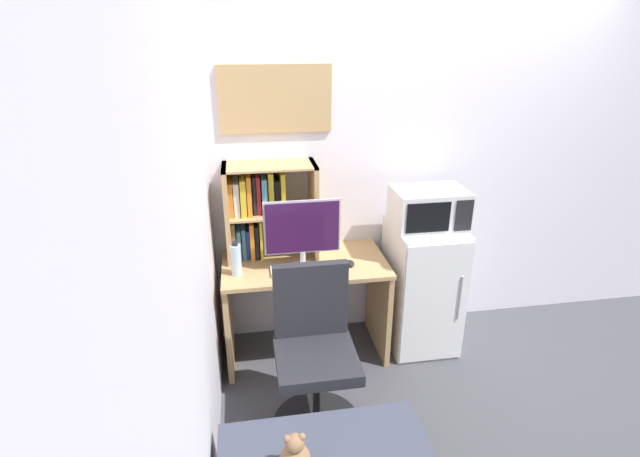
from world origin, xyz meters
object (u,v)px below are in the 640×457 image
object	(u,v)px
microwave	(429,208)
wall_corkboard	(275,99)
hutch_bookshelf	(260,208)
desk_chair	(315,360)
computer_mouse	(350,263)
water_bottle	(236,259)
monitor	(302,231)
mini_fridge	(422,286)
teddy_bear	(295,456)
keyboard	(305,269)

from	to	relation	value
microwave	wall_corkboard	bearing A→B (deg)	163.89
hutch_bookshelf	desk_chair	distance (m)	1.08
computer_mouse	microwave	size ratio (longest dim) A/B	0.18
water_bottle	desk_chair	world-z (taller)	desk_chair
desk_chair	microwave	bearing A→B (deg)	36.89
hutch_bookshelf	microwave	size ratio (longest dim) A/B	1.33
hutch_bookshelf	water_bottle	distance (m)	0.40
monitor	mini_fridge	world-z (taller)	monitor
microwave	wall_corkboard	xyz separation A→B (m)	(-0.99, 0.29, 0.70)
computer_mouse	wall_corkboard	world-z (taller)	wall_corkboard
water_bottle	wall_corkboard	xyz separation A→B (m)	(0.31, 0.39, 0.93)
teddy_bear	wall_corkboard	bearing A→B (deg)	86.84
computer_mouse	mini_fridge	bearing A→B (deg)	9.94
keyboard	desk_chair	size ratio (longest dim) A/B	0.45
water_bottle	teddy_bear	size ratio (longest dim) A/B	1.11
monitor	desk_chair	world-z (taller)	monitor
mini_fridge	teddy_bear	distance (m)	1.75
hutch_bookshelf	teddy_bear	size ratio (longest dim) A/B	3.17
water_bottle	desk_chair	size ratio (longest dim) A/B	0.23
monitor	wall_corkboard	bearing A→B (deg)	107.03
water_bottle	mini_fridge	world-z (taller)	water_bottle
water_bottle	wall_corkboard	size ratio (longest dim) A/B	0.31
computer_mouse	desk_chair	xyz separation A→B (m)	(-0.33, -0.56, -0.31)
microwave	teddy_bear	bearing A→B (deg)	-128.05
computer_mouse	teddy_bear	size ratio (longest dim) A/B	0.43
microwave	desk_chair	world-z (taller)	microwave
teddy_bear	water_bottle	bearing A→B (deg)	99.83
desk_chair	mini_fridge	bearing A→B (deg)	36.76
hutch_bookshelf	monitor	distance (m)	0.37
desk_chair	teddy_bear	world-z (taller)	desk_chair
water_bottle	teddy_bear	xyz separation A→B (m)	(0.22, -1.28, -0.32)
monitor	keyboard	distance (m)	0.26
hutch_bookshelf	monitor	size ratio (longest dim) A/B	1.31
monitor	desk_chair	xyz separation A→B (m)	(-0.01, -0.58, -0.57)
microwave	teddy_bear	xyz separation A→B (m)	(-1.08, -1.38, -0.55)
monitor	keyboard	world-z (taller)	monitor
computer_mouse	teddy_bear	bearing A→B (deg)	-112.14
computer_mouse	wall_corkboard	distance (m)	1.18
keyboard	computer_mouse	world-z (taller)	computer_mouse
wall_corkboard	water_bottle	bearing A→B (deg)	-128.52
mini_fridge	desk_chair	size ratio (longest dim) A/B	0.95
hutch_bookshelf	mini_fridge	xyz separation A→B (m)	(1.13, -0.17, -0.61)
monitor	computer_mouse	size ratio (longest dim) A/B	5.69
water_bottle	teddy_bear	world-z (taller)	water_bottle
teddy_bear	wall_corkboard	distance (m)	2.09
water_bottle	monitor	bearing A→B (deg)	2.27
keyboard	desk_chair	bearing A→B (deg)	-92.27
monitor	water_bottle	xyz separation A→B (m)	(-0.43, -0.02, -0.16)
monitor	wall_corkboard	size ratio (longest dim) A/B	0.67
computer_mouse	microwave	distance (m)	0.65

